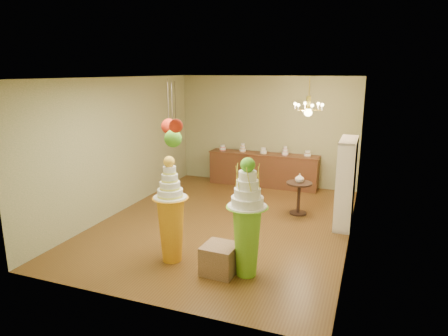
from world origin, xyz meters
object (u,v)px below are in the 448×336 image
(pedestal_orange, at_px, (171,220))
(round_table, at_px, (299,194))
(sideboard, at_px, (263,169))
(pedestal_green, at_px, (247,226))

(pedestal_orange, distance_m, round_table, 3.41)
(pedestal_orange, distance_m, sideboard, 4.93)
(pedestal_green, bearing_deg, pedestal_orange, 178.68)
(pedestal_green, relative_size, sideboard, 0.62)
(pedestal_green, relative_size, round_table, 2.59)
(round_table, bearing_deg, sideboard, 124.96)
(pedestal_orange, xyz_separation_m, sideboard, (0.25, 4.92, -0.24))
(sideboard, distance_m, round_table, 2.34)
(pedestal_orange, relative_size, sideboard, 0.59)
(pedestal_orange, bearing_deg, round_table, 62.12)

